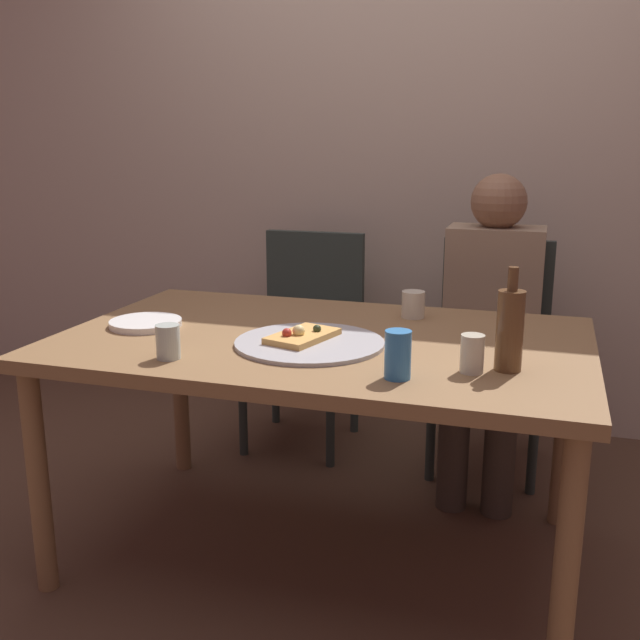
% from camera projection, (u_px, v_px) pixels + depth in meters
% --- Properties ---
extents(ground_plane, '(8.00, 8.00, 0.00)m').
position_uv_depth(ground_plane, '(322.00, 551.00, 2.38)').
color(ground_plane, '#513828').
extents(back_wall, '(6.00, 0.10, 2.60)m').
position_uv_depth(back_wall, '(411.00, 137.00, 3.29)').
color(back_wall, '#BCA893').
rests_on(back_wall, ground_plane).
extents(dining_table, '(1.56, 0.98, 0.72)m').
position_uv_depth(dining_table, '(322.00, 359.00, 2.22)').
color(dining_table, olive).
rests_on(dining_table, ground_plane).
extents(pizza_tray, '(0.43, 0.43, 0.01)m').
position_uv_depth(pizza_tray, '(310.00, 343.00, 2.11)').
color(pizza_tray, '#ADADB2').
rests_on(pizza_tray, dining_table).
extents(pizza_slice_last, '(0.19, 0.25, 0.05)m').
position_uv_depth(pizza_slice_last, '(302.00, 335.00, 2.12)').
color(pizza_slice_last, tan).
rests_on(pizza_slice_last, pizza_tray).
extents(wine_bottle, '(0.07, 0.07, 0.27)m').
position_uv_depth(wine_bottle, '(510.00, 329.00, 1.86)').
color(wine_bottle, brown).
rests_on(wine_bottle, dining_table).
extents(tumbler_near, '(0.06, 0.06, 0.10)m').
position_uv_depth(tumbler_near, '(472.00, 354.00, 1.86)').
color(tumbler_near, beige).
rests_on(tumbler_near, dining_table).
extents(tumbler_far, '(0.07, 0.07, 0.09)m').
position_uv_depth(tumbler_far, '(168.00, 342.00, 1.97)').
color(tumbler_far, '#B7C6BC').
rests_on(tumbler_far, dining_table).
extents(wine_glass, '(0.08, 0.08, 0.09)m').
position_uv_depth(wine_glass, '(413.00, 304.00, 2.42)').
color(wine_glass, beige).
rests_on(wine_glass, dining_table).
extents(soda_can, '(0.07, 0.07, 0.12)m').
position_uv_depth(soda_can, '(398.00, 355.00, 1.81)').
color(soda_can, '#337AC1').
rests_on(soda_can, dining_table).
extents(plate_stack, '(0.23, 0.23, 0.02)m').
position_uv_depth(plate_stack, '(146.00, 323.00, 2.32)').
color(plate_stack, white).
rests_on(plate_stack, dining_table).
extents(chair_left, '(0.44, 0.44, 0.90)m').
position_uv_depth(chair_left, '(306.00, 324.00, 3.18)').
color(chair_left, '#2D3833').
rests_on(chair_left, ground_plane).
extents(chair_right, '(0.44, 0.44, 0.90)m').
position_uv_depth(chair_right, '(492.00, 339.00, 2.95)').
color(chair_right, '#2D3833').
rests_on(chair_right, ground_plane).
extents(guest_in_sweater, '(0.36, 0.56, 1.17)m').
position_uv_depth(guest_in_sweater, '(490.00, 317.00, 2.78)').
color(guest_in_sweater, '#937A60').
rests_on(guest_in_sweater, ground_plane).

